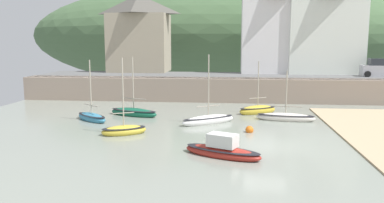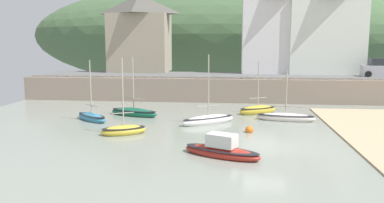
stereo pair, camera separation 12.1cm
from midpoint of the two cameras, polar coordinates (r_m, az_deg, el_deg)
quay_seawall at (r=40.99m, az=8.69°, el=1.95°), size 48.00×9.40×2.40m
hillside_backdrop at (r=78.37m, az=6.24°, el=9.50°), size 80.00×44.00×20.65m
waterfront_building_left at (r=49.77m, az=-7.77°, el=9.91°), size 7.45×5.59×9.45m
waterfront_building_centre at (r=48.63m, az=11.73°, el=10.68°), size 7.86×5.47×10.89m
waterfront_building_right at (r=49.53m, az=18.53°, el=10.48°), size 8.74×6.27×11.08m
sailboat_blue_trim at (r=31.65m, az=-14.51°, el=-2.23°), size 3.46×3.12×4.91m
sailboat_white_hull at (r=26.63m, az=-10.01°, el=-4.13°), size 3.27×2.55×5.27m
dinghy_open_wooden at (r=33.06m, az=-8.60°, el=-1.57°), size 4.59×2.75×5.07m
sailboat_tall_mast at (r=29.49m, az=2.28°, el=-2.69°), size 4.18×3.33×5.38m
motorboat_with_cabin at (r=34.09m, az=9.43°, el=-1.23°), size 3.62×2.74×4.69m
sailboat_far_left at (r=21.31m, az=4.29°, el=-7.08°), size 4.61×3.04×1.39m
fishing_boat_green at (r=31.52m, az=13.36°, el=-2.25°), size 4.65×1.78×4.08m
parked_car_near_slipway at (r=46.71m, az=25.74°, el=4.28°), size 4.21×1.97×1.95m
mooring_buoy at (r=27.03m, az=8.24°, el=-4.11°), size 0.55×0.55×0.55m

